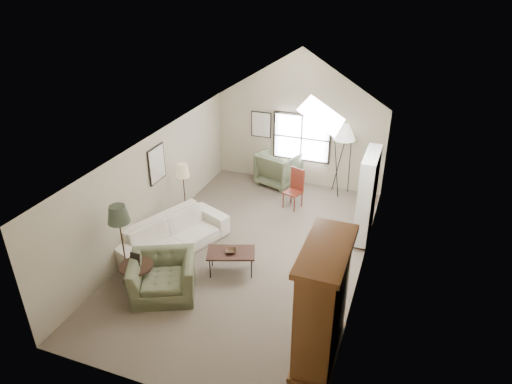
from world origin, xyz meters
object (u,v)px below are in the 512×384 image
(coffee_table, at_px, (231,262))
(side_table, at_px, (138,279))
(sofa, at_px, (173,235))
(armchair_far, at_px, (279,168))
(side_chair, at_px, (293,189))
(armchair_near, at_px, (163,277))
(armoire, at_px, (322,304))

(coffee_table, bearing_deg, side_table, -139.76)
(sofa, relative_size, armchair_far, 2.41)
(sofa, distance_m, side_chair, 3.56)
(sofa, bearing_deg, side_table, -153.64)
(armchair_near, relative_size, coffee_table, 1.25)
(sofa, xyz_separation_m, armchair_far, (1.25, 4.18, 0.12))
(side_chair, bearing_deg, side_table, -94.19)
(armchair_far, height_order, side_chair, side_chair)
(armoire, bearing_deg, side_table, 175.17)
(armoire, bearing_deg, coffee_table, 145.30)
(armchair_near, distance_m, armchair_far, 5.66)
(armoire, height_order, side_chair, armoire)
(armoire, distance_m, coffee_table, 2.93)
(coffee_table, relative_size, side_table, 1.51)
(side_table, relative_size, side_chair, 0.61)
(armoire, bearing_deg, armchair_far, 113.57)
(coffee_table, height_order, side_chair, side_chair)
(sofa, height_order, side_table, sofa)
(sofa, distance_m, armchair_far, 4.36)
(armchair_far, bearing_deg, side_table, 97.05)
(armoire, bearing_deg, sofa, 153.84)
(sofa, height_order, armchair_far, armchair_far)
(armchair_far, bearing_deg, armoire, 131.91)
(coffee_table, bearing_deg, sofa, 168.57)
(sofa, distance_m, armchair_near, 1.57)
(side_chair, bearing_deg, sofa, -105.95)
(armchair_far, xyz_separation_m, side_chair, (0.80, -1.26, 0.04))
(armchair_near, height_order, coffee_table, armchair_near)
(armchair_far, distance_m, coffee_table, 4.52)
(armchair_far, distance_m, side_table, 5.89)
(armoire, xyz_separation_m, side_chair, (-1.87, 4.84, -0.55))
(armchair_near, xyz_separation_m, armchair_far, (0.65, 5.62, 0.09))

